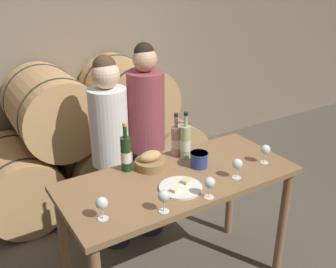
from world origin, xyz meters
The scene contains 16 objects.
stone_wall_back centered at (0.00, 2.08, 1.60)m, with size 10.00×0.12×3.20m.
barrel_stack centered at (0.00, 1.52, 0.61)m, with size 2.25×0.88×1.35m.
tasting_table centered at (0.00, 0.00, 0.79)m, with size 1.56×0.70×0.92m.
person_left centered at (-0.18, 0.70, 0.85)m, with size 0.29×0.29×1.61m.
person_right centered at (0.15, 0.70, 0.86)m, with size 0.29×0.29×1.67m.
wine_bottle_red centered at (-0.25, 0.26, 1.05)m, with size 0.07×0.07×0.34m.
wine_bottle_white centered at (0.18, 0.20, 1.05)m, with size 0.07×0.07×0.35m.
wine_bottle_rose centered at (0.15, 0.28, 1.03)m, with size 0.07×0.07×0.32m.
blue_crock centered at (0.19, 0.04, 0.98)m, with size 0.13×0.13×0.10m.
bread_basket centered at (-0.10, 0.20, 0.97)m, with size 0.21×0.21×0.12m.
cheese_plate centered at (-0.08, -0.13, 0.93)m, with size 0.27×0.27×0.04m.
wine_glass_far_left centered at (-0.61, -0.17, 1.02)m, with size 0.07×0.07×0.14m.
wine_glass_left centered at (-0.29, -0.28, 1.02)m, with size 0.07×0.07×0.14m.
wine_glass_center centered at (0.01, -0.30, 1.02)m, with size 0.07×0.07×0.14m.
wine_glass_right centered at (0.30, -0.21, 1.02)m, with size 0.07×0.07×0.14m.
wine_glass_far_right centered at (0.61, -0.15, 1.02)m, with size 0.07×0.07×0.14m.
Camera 1 is at (-1.24, -1.86, 2.21)m, focal length 42.00 mm.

